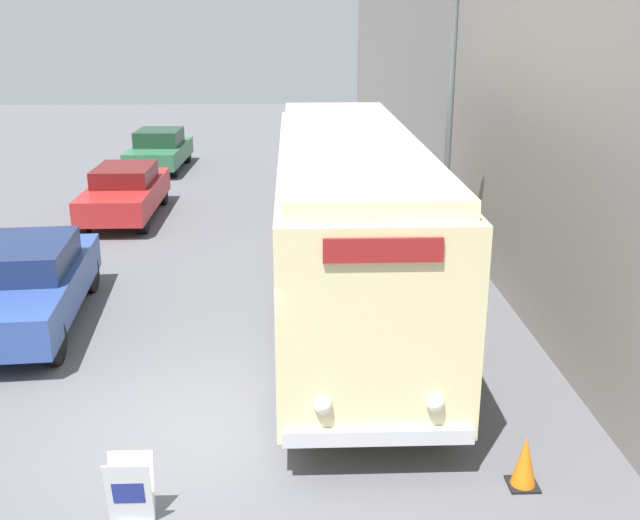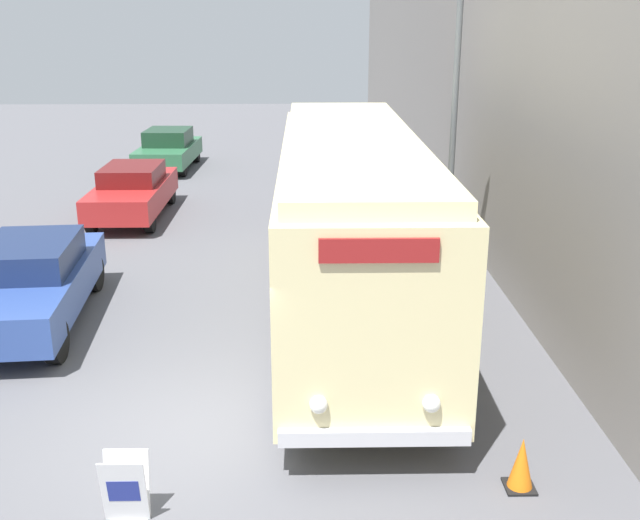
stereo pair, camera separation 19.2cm
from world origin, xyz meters
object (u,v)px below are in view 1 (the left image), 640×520
Objects in this scene: parked_car_mid at (125,192)px; streetlamp at (452,83)px; parked_car_far at (159,150)px; traffic_cone at (525,462)px; sign_board at (130,491)px; parked_car_near at (27,284)px; vintage_bus at (348,218)px.

streetlamp is at bearing -38.10° from parked_car_mid.
parked_car_far is 21.26m from traffic_cone.
parked_car_far reaches higher than sign_board.
parked_car_far is (-0.05, 14.63, -0.08)m from parked_car_near.
streetlamp reaches higher than parked_car_mid.
vintage_bus is at bearing -2.67° from parked_car_near.
traffic_cone is at bearing 6.24° from sign_board.
parked_car_mid is at bearing 84.14° from parked_car_near.
streetlamp is at bearing 34.39° from vintage_bus.
sign_board is 0.17× the size of parked_car_near.
parked_car_mid is at bearing 141.94° from streetlamp.
streetlamp reaches higher than traffic_cone.
traffic_cone is (4.57, 0.50, -0.07)m from sign_board.
vintage_bus reaches higher than sign_board.
parked_car_mid is 6.81× the size of traffic_cone.
parked_car_far is (-7.91, 13.01, -3.45)m from streetlamp.
sign_board is at bearing -123.70° from streetlamp.
parked_car_near is 7.32× the size of traffic_cone.
sign_board is 0.18× the size of parked_car_mid.
streetlamp is 9.60× the size of traffic_cone.
parked_car_far is (-5.85, 14.43, -1.20)m from vintage_bus.
traffic_cone is at bearing -72.19° from vintage_bus.
vintage_bus is at bearing 107.81° from traffic_cone.
vintage_bus is 6.74m from sign_board.
vintage_bus is 3.37m from streetlamp.
parked_car_near reaches higher than traffic_cone.
parked_car_mid is (-7.70, 6.03, -3.43)m from streetlamp.
traffic_cone is at bearing -60.21° from parked_car_mid.
vintage_bus is 5.91m from parked_car_near.
traffic_cone is at bearing -92.69° from streetlamp.
parked_car_far is 6.23× the size of traffic_cone.
parked_car_near is at bearing -87.65° from parked_car_far.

